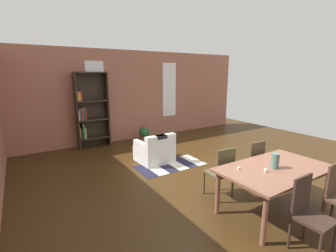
{
  "coord_description": "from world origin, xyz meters",
  "views": [
    {
      "loc": [
        -3.37,
        -3.21,
        2.19
      ],
      "look_at": [
        -0.46,
        1.42,
        0.99
      ],
      "focal_mm": 25.53,
      "sensor_mm": 36.0,
      "label": 1
    }
  ],
  "objects": [
    {
      "name": "dining_chair_near_left",
      "position": [
        -0.47,
        -1.89,
        0.51
      ],
      "size": [
        0.4,
        0.4,
        0.95
      ],
      "color": "#34231C",
      "rests_on": "ground"
    },
    {
      "name": "back_wall_brick",
      "position": [
        0.0,
        4.25,
        1.47
      ],
      "size": [
        8.6,
        0.12,
        2.94
      ],
      "primitive_type": "cube",
      "color": "#A2634F",
      "rests_on": "ground"
    },
    {
      "name": "potted_plant_by_shelf",
      "position": [
        -0.02,
        3.57,
        0.28
      ],
      "size": [
        0.34,
        0.34,
        0.5
      ],
      "color": "#9E6042",
      "rests_on": "ground"
    },
    {
      "name": "bookshelf_tall",
      "position": [
        -1.59,
        4.0,
        1.11
      ],
      "size": [
        0.94,
        0.32,
        2.25
      ],
      "color": "#2D2319",
      "rests_on": "ground"
    },
    {
      "name": "vase_on_table",
      "position": [
        -0.1,
        -1.14,
        0.87
      ],
      "size": [
        0.12,
        0.12,
        0.24
      ],
      "primitive_type": "cylinder",
      "color": "#4C7266",
      "rests_on": "dining_table"
    },
    {
      "name": "ground_plane",
      "position": [
        0.0,
        0.0,
        0.0
      ],
      "size": [
        10.89,
        10.89,
        0.0
      ],
      "primitive_type": "plane",
      "color": "#3A2610"
    },
    {
      "name": "window_pane_1",
      "position": [
        1.33,
        4.18,
        1.61
      ],
      "size": [
        0.55,
        0.02,
        1.91
      ],
      "primitive_type": "cube",
      "color": "white"
    },
    {
      "name": "armchair_white",
      "position": [
        -0.58,
        1.84,
        0.28
      ],
      "size": [
        0.83,
        0.83,
        0.75
      ],
      "color": "silver",
      "rests_on": "ground"
    },
    {
      "name": "dining_chair_far_left",
      "position": [
        -0.48,
        -0.38,
        0.51
      ],
      "size": [
        0.43,
        0.43,
        0.95
      ],
      "color": "#464129",
      "rests_on": "ground"
    },
    {
      "name": "tealight_candle_0",
      "position": [
        -0.62,
        -0.88,
        0.77
      ],
      "size": [
        0.04,
        0.04,
        0.03
      ],
      "primitive_type": "cylinder",
      "color": "silver",
      "rests_on": "dining_table"
    },
    {
      "name": "dining_chair_far_right",
      "position": [
        0.34,
        -0.38,
        0.51
      ],
      "size": [
        0.42,
        0.42,
        0.95
      ],
      "color": "#453925",
      "rests_on": "ground"
    },
    {
      "name": "tealight_candle_1",
      "position": [
        -0.36,
        -1.16,
        0.78
      ],
      "size": [
        0.04,
        0.04,
        0.05
      ],
      "primitive_type": "cylinder",
      "color": "silver",
      "rests_on": "dining_table"
    },
    {
      "name": "window_pane_0",
      "position": [
        -1.33,
        4.18,
        1.61
      ],
      "size": [
        0.55,
        0.02,
        1.91
      ],
      "primitive_type": "cube",
      "color": "white"
    },
    {
      "name": "striped_rug",
      "position": [
        -0.4,
        1.41,
        0.0
      ],
      "size": [
        1.66,
        0.81,
        0.01
      ],
      "color": "#1E1E33",
      "rests_on": "ground"
    },
    {
      "name": "dining_table",
      "position": [
        -0.07,
        -1.14,
        0.67
      ],
      "size": [
        1.81,
        1.05,
        0.75
      ],
      "color": "brown",
      "rests_on": "ground"
    }
  ]
}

